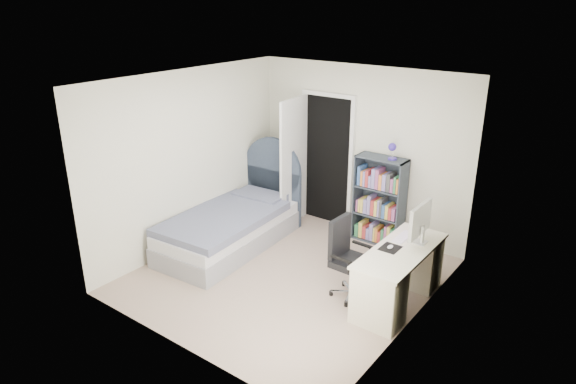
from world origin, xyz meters
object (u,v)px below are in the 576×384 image
Objects in this scene: nightstand at (288,193)px; office_chair at (347,254)px; desk at (400,273)px; bookcase at (379,203)px; bed at (233,224)px; floor_lamp at (297,181)px.

office_chair reaches higher than nightstand.
desk is 1.46× the size of office_chair.
bookcase is 1.06× the size of desk.
desk reaches higher than office_chair.
bed is 1.50× the size of bookcase.
nightstand is 2.89m from desk.
bookcase is 1.64m from desk.
floor_lamp is at bearing 151.63° from desk.
nightstand is 0.41× the size of desk.
floor_lamp reaches higher than nightstand.
floor_lamp reaches higher than bookcase.
desk is (2.58, 0.02, 0.07)m from bed.
bed is 1.33m from nightstand.
floor_lamp is (0.17, 1.33, 0.32)m from bed.
bookcase is (1.63, 1.34, 0.29)m from bed.
floor_lamp is 2.37m from office_chair.
bed reaches higher than office_chair.
bed is 3.90× the size of nightstand.
bed is at bearing -90.03° from nightstand.
bed is 2.13m from bookcase.
desk is at bearing 0.55° from bed.
floor_lamp reaches higher than bed.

